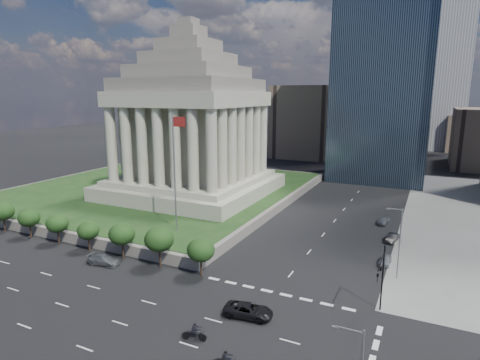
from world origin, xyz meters
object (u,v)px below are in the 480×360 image
Objects in this scene: parked_sedan_far at (384,221)px; suv_grey at (104,260)px; parked_sedan_mid at (392,238)px; motorcycle_lead at (224,360)px; war_memorial at (191,109)px; parked_sedan_near at (385,260)px; flagpole at (175,166)px; traffic_signal_ne at (381,274)px; street_lamp_north at (399,239)px; pickup_truck at (249,310)px; motorcycle_trail at (194,332)px.

suv_grey is at bearing -124.64° from parked_sedan_far.
parked_sedan_mid is 1.61× the size of motorcycle_lead.
war_memorial reaches higher than parked_sedan_near.
flagpole is at bearing -132.93° from parked_sedan_far.
parked_sedan_near is (-1.00, 15.59, -4.61)m from traffic_signal_ne.
street_lamp_north reaches higher than pickup_truck.
parked_sedan_far is at bearing 69.82° from motorcycle_lead.
parked_sedan_near is at bearing -74.83° from parked_sedan_far.
motorcycle_lead is (-11.56, -15.26, -4.30)m from traffic_signal_ne.
pickup_truck reaches higher than parked_sedan_far.
war_memorial reaches higher than flagpole.
war_memorial is 56.38m from pickup_truck.
motorcycle_lead is at bearing -106.39° from parked_sedan_near.
pickup_truck is at bearing -50.67° from war_memorial.
pickup_truck is 1.33× the size of parked_sedan_far.
flagpole is 31.64m from motorcycle_trail.
traffic_signal_ne is 1.60× the size of suv_grey.
war_memorial is 64.00m from motorcycle_lead.
traffic_signal_ne is 11.34m from street_lamp_north.
motorcycle_lead is at bearing -115.00° from street_lamp_north.
traffic_signal_ne is 2.13× the size of parked_sedan_near.
street_lamp_north reaches higher than traffic_signal_ne.
war_memorial is 60.00m from traffic_signal_ne.
parked_sedan_mid is at bearing 92.20° from traffic_signal_ne.
pickup_truck is 1.37× the size of parked_sedan_mid.
motorcycle_lead reaches higher than parked_sedan_mid.
motorcycle_trail is (22.11, -10.08, 0.27)m from suv_grey.
traffic_signal_ne is at bearing -94.19° from street_lamp_north.
traffic_signal_ne is (46.50, -34.30, -16.15)m from war_memorial.
parked_sedan_mid is at bearing -60.25° from suv_grey.
war_memorial reaches higher than parked_sedan_far.
street_lamp_north reaches higher than motorcycle_trail.
traffic_signal_ne is at bearing -76.38° from parked_sedan_far.
traffic_signal_ne reaches higher than motorcycle_lead.
parked_sedan_far is 1.66× the size of motorcycle_lead.
motorcycle_lead is (-12.39, -26.57, -4.71)m from street_lamp_north.
street_lamp_north reaches higher than parked_sedan_far.
street_lamp_north is 42.05m from suv_grey.
war_memorial reaches higher than motorcycle_trail.
traffic_signal_ne reaches higher than parked_sedan_near.
parked_sedan_far is (30.83, 25.06, -12.40)m from flagpole.
flagpole reaches higher than suv_grey.
parked_sedan_mid is at bearing -28.45° from pickup_truck.
traffic_signal_ne is at bearing -78.25° from parked_sedan_mid.
parked_sedan_near is at bearing 113.11° from street_lamp_north.
motorcycle_lead reaches higher than pickup_truck.
flagpole is 7.49× the size of motorcycle_trail.
pickup_truck is 2.10× the size of motorcycle_trail.
flagpole is 7.87× the size of motorcycle_lead.
flagpole reaches higher than motorcycle_trail.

